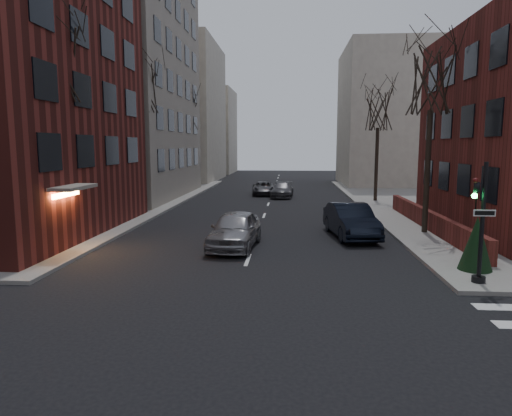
# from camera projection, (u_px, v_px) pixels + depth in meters

# --- Properties ---
(building_left_tan) EXTENTS (18.00, 18.00, 28.00)m
(building_left_tan) POSITION_uv_depth(u_px,v_px,m) (77.00, 38.00, 39.84)
(building_left_tan) COLOR gray
(building_left_tan) RESTS_ON ground
(low_wall_right) EXTENTS (0.35, 16.00, 1.00)m
(low_wall_right) POSITION_uv_depth(u_px,v_px,m) (429.00, 220.00, 24.91)
(low_wall_right) COLOR maroon
(low_wall_right) RESTS_ON sidewalk_far_right
(building_distant_la) EXTENTS (14.00, 16.00, 18.00)m
(building_distant_la) POSITION_uv_depth(u_px,v_px,m) (166.00, 113.00, 61.12)
(building_distant_la) COLOR beige
(building_distant_la) RESTS_ON ground
(building_distant_ra) EXTENTS (14.00, 14.00, 16.00)m
(building_distant_ra) POSITION_uv_depth(u_px,v_px,m) (402.00, 117.00, 54.13)
(building_distant_ra) COLOR beige
(building_distant_ra) RESTS_ON ground
(building_distant_lb) EXTENTS (10.00, 12.00, 14.00)m
(building_distant_lb) POSITION_uv_depth(u_px,v_px,m) (204.00, 132.00, 78.04)
(building_distant_lb) COLOR beige
(building_distant_lb) RESTS_ON ground
(traffic_signal) EXTENTS (0.76, 0.44, 4.00)m
(traffic_signal) POSITION_uv_depth(u_px,v_px,m) (480.00, 230.00, 14.96)
(traffic_signal) COLOR black
(traffic_signal) RESTS_ON sidewalk_far_right
(tree_left_a) EXTENTS (4.18, 4.18, 10.26)m
(tree_left_a) POSITION_uv_depth(u_px,v_px,m) (54.00, 59.00, 20.23)
(tree_left_a) COLOR #2D231C
(tree_left_a) RESTS_ON sidewalk_far_left
(tree_left_b) EXTENTS (4.40, 4.40, 10.80)m
(tree_left_b) POSITION_uv_depth(u_px,v_px,m) (141.00, 85.00, 32.03)
(tree_left_b) COLOR #2D231C
(tree_left_b) RESTS_ON sidewalk_far_left
(tree_left_c) EXTENTS (3.96, 3.96, 9.72)m
(tree_left_c) POSITION_uv_depth(u_px,v_px,m) (186.00, 112.00, 45.98)
(tree_left_c) COLOR #2D231C
(tree_left_c) RESTS_ON sidewalk_far_left
(tree_right_a) EXTENTS (3.96, 3.96, 9.72)m
(tree_right_a) POSITION_uv_depth(u_px,v_px,m) (432.00, 78.00, 22.96)
(tree_right_a) COLOR #2D231C
(tree_right_a) RESTS_ON sidewalk_far_right
(tree_right_b) EXTENTS (3.74, 3.74, 9.18)m
(tree_right_b) POSITION_uv_depth(u_px,v_px,m) (378.00, 109.00, 36.85)
(tree_right_b) COLOR #2D231C
(tree_right_b) RESTS_ON sidewalk_far_right
(streetlamp_near) EXTENTS (0.36, 0.36, 6.28)m
(streetlamp_near) POSITION_uv_depth(u_px,v_px,m) (133.00, 152.00, 28.67)
(streetlamp_near) COLOR black
(streetlamp_near) RESTS_ON sidewalk_far_left
(streetlamp_far) EXTENTS (0.36, 0.36, 6.28)m
(streetlamp_far) POSITION_uv_depth(u_px,v_px,m) (197.00, 150.00, 48.43)
(streetlamp_far) COLOR black
(streetlamp_far) RESTS_ON sidewalk_far_left
(parked_sedan) EXTENTS (2.52, 5.41, 1.72)m
(parked_sedan) POSITION_uv_depth(u_px,v_px,m) (351.00, 221.00, 23.34)
(parked_sedan) COLOR black
(parked_sedan) RESTS_ON ground
(car_lane_silver) EXTENTS (2.37, 5.06, 1.67)m
(car_lane_silver) POSITION_uv_depth(u_px,v_px,m) (235.00, 230.00, 20.95)
(car_lane_silver) COLOR gray
(car_lane_silver) RESTS_ON ground
(car_lane_gray) EXTENTS (2.19, 4.79, 1.36)m
(car_lane_gray) POSITION_uv_depth(u_px,v_px,m) (282.00, 190.00, 41.44)
(car_lane_gray) COLOR #3D3D42
(car_lane_gray) RESTS_ON ground
(car_lane_far) EXTENTS (2.39, 4.64, 1.25)m
(car_lane_far) POSITION_uv_depth(u_px,v_px,m) (263.00, 188.00, 43.51)
(car_lane_far) COLOR #38383C
(car_lane_far) RESTS_ON ground
(evergreen_shrub) EXTENTS (1.39, 1.39, 1.99)m
(evergreen_shrub) POSITION_uv_depth(u_px,v_px,m) (476.00, 243.00, 16.58)
(evergreen_shrub) COLOR black
(evergreen_shrub) RESTS_ON sidewalk_far_right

